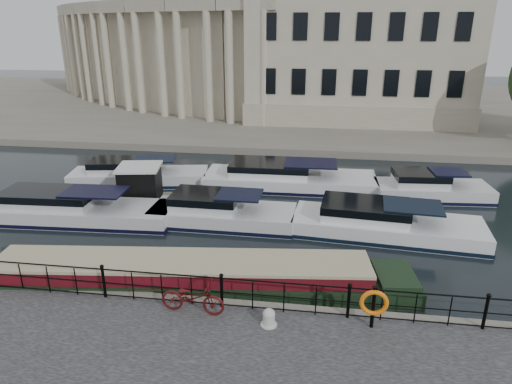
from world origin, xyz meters
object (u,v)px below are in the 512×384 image
at_px(bicycle, 193,297).
at_px(life_ring_post, 374,303).
at_px(mooring_bollard, 269,318).
at_px(narrowboat, 182,280).
at_px(harbour_hut, 141,187).

relative_size(bicycle, life_ring_post, 1.48).
xyz_separation_m(mooring_bollard, narrowboat, (-3.47, 2.43, -0.45)).
bearing_deg(narrowboat, harbour_hut, 114.09).
distance_m(bicycle, mooring_bollard, 2.49).
bearing_deg(narrowboat, mooring_bollard, -41.29).
bearing_deg(life_ring_post, harbour_hut, 137.88).
bearing_deg(harbour_hut, bicycle, -70.80).
bearing_deg(mooring_bollard, harbour_hut, 128.02).
bearing_deg(harbour_hut, mooring_bollard, -62.26).
xyz_separation_m(bicycle, narrowboat, (-1.01, 2.10, -0.73)).
bearing_deg(life_ring_post, bicycle, 179.65).
height_order(bicycle, narrowboat, bicycle).
xyz_separation_m(mooring_bollard, harbour_hut, (-8.21, 10.50, 0.13)).
relative_size(mooring_bollard, narrowboat, 0.03).
relative_size(mooring_bollard, harbour_hut, 0.17).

